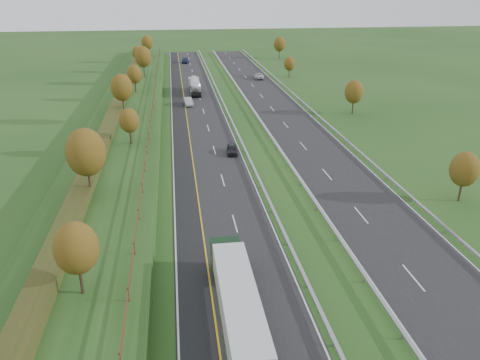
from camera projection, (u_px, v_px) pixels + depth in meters
The scene contains 19 objects.
ground at pixel (250, 133), 79.66m from camera, with size 400.00×400.00×0.00m, color #224719.
near_carriageway at pixel (201, 127), 83.17m from camera, with size 10.50×200.00×0.04m, color black.
far_carriageway at pixel (291, 123), 85.32m from camera, with size 10.50×200.00×0.04m, color black.
hard_shoulder at pixel (180, 128), 82.69m from camera, with size 3.00×200.00×0.04m, color black.
lane_markings at pixel (236, 125), 83.88m from camera, with size 26.75×200.00×0.01m.
embankment_left at pixel (126, 124), 81.11m from camera, with size 12.00×200.00×2.00m, color #224719.
hedge_left at pixel (113, 116), 80.25m from camera, with size 2.20×180.00×1.10m, color #313B18.
fence_left at pixel (151, 114), 80.65m from camera, with size 0.12×189.06×1.20m.
median_barrier_near at pixel (232, 122), 83.68m from camera, with size 0.32×200.00×0.71m.
median_barrier_far at pixel (260, 121), 84.35m from camera, with size 0.32×200.00×0.71m.
outer_barrier_far at pixel (322, 119), 85.84m from camera, with size 0.32×200.00×0.71m.
trees_left at pixel (123, 98), 76.00m from camera, with size 6.64×164.30×7.66m.
trees_far at pixel (317, 71), 112.07m from camera, with size 8.45×118.60×7.12m.
box_lorry at pixel (237, 302), 33.65m from camera, with size 2.58×16.28×4.06m.
road_tanker at pixel (195, 85), 108.38m from camera, with size 2.40×11.22×3.46m.
car_dark_near at pixel (232, 149), 69.81m from camera, with size 1.56×3.87×1.32m, color black.
car_silver_mid at pixel (188, 102), 97.71m from camera, with size 1.63×4.67×1.54m, color #A3A3A8.
car_small_far at pixel (185, 60), 150.46m from camera, with size 2.10×5.16×1.50m, color #161C45.
car_oncoming at pixel (259, 76), 125.18m from camera, with size 2.42×5.24×1.46m, color silver.
Camera 1 is at (-4.40, -20.54, 23.47)m, focal length 35.00 mm.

